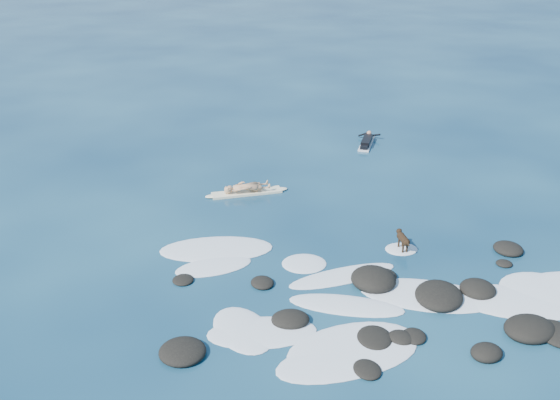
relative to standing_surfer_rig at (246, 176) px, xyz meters
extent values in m
plane|color=#0A2642|center=(2.71, -6.72, -0.76)|extent=(160.00, 160.00, 0.00)
ellipsoid|color=black|center=(3.15, -7.23, -0.61)|extent=(1.73, 1.77, 0.60)
ellipsoid|color=black|center=(-0.20, -6.78, -0.70)|extent=(0.88, 0.93, 0.24)
ellipsoid|color=black|center=(4.80, -8.31, -0.64)|extent=(1.93, 2.06, 0.47)
ellipsoid|color=black|center=(2.41, -9.89, -0.70)|extent=(1.15, 1.26, 0.24)
ellipsoid|color=black|center=(3.57, -6.98, -0.68)|extent=(0.82, 0.84, 0.33)
ellipsoid|color=black|center=(-2.61, -9.76, -0.67)|extent=(1.60, 1.59, 0.36)
ellipsoid|color=black|center=(6.08, -8.14, -0.65)|extent=(1.19, 1.20, 0.44)
ellipsoid|color=black|center=(8.16, -5.94, -0.67)|extent=(1.20, 1.23, 0.36)
ellipsoid|color=black|center=(3.47, -9.97, -0.70)|extent=(0.79, 0.85, 0.22)
ellipsoid|color=black|center=(7.26, -10.44, -0.69)|extent=(1.06, 1.31, 0.27)
ellipsoid|color=black|center=(6.60, -10.20, -0.63)|extent=(1.69, 1.52, 0.50)
ellipsoid|color=black|center=(7.61, -6.75, -0.72)|extent=(0.59, 0.57, 0.17)
ellipsoid|color=black|center=(1.88, -11.07, -0.71)|extent=(0.81, 0.90, 0.19)
ellipsoid|color=black|center=(5.04, -10.94, -0.66)|extent=(1.03, 0.95, 0.38)
ellipsoid|color=black|center=(-2.57, -6.23, -0.72)|extent=(0.79, 0.81, 0.16)
ellipsoid|color=black|center=(3.10, -9.99, -0.70)|extent=(0.90, 0.87, 0.25)
ellipsoid|color=black|center=(0.33, -8.82, -0.66)|extent=(1.14, 0.96, 0.41)
ellipsoid|color=white|center=(4.51, -8.09, -0.75)|extent=(4.28, 3.01, 0.12)
ellipsoid|color=white|center=(2.06, -8.25, -0.75)|extent=(3.50, 2.12, 0.12)
ellipsoid|color=white|center=(-1.60, -5.51, -0.75)|extent=(2.68, 1.66, 0.12)
ellipsoid|color=white|center=(-1.00, -8.97, -0.75)|extent=(2.13, 2.66, 0.12)
ellipsoid|color=white|center=(2.34, -6.68, -0.75)|extent=(3.74, 1.74, 0.12)
ellipsoid|color=white|center=(1.77, -10.16, -0.75)|extent=(3.97, 2.75, 0.12)
ellipsoid|color=white|center=(7.97, -8.38, -0.75)|extent=(2.91, 2.77, 0.12)
ellipsoid|color=white|center=(-1.45, -4.39, -0.75)|extent=(3.90, 2.00, 0.12)
ellipsoid|color=white|center=(1.54, -10.52, -0.75)|extent=(4.13, 2.35, 0.12)
ellipsoid|color=white|center=(6.85, -8.78, -0.75)|extent=(3.91, 2.94, 0.12)
ellipsoid|color=white|center=(1.28, -5.76, -0.75)|extent=(1.57, 1.41, 0.12)
ellipsoid|color=white|center=(-0.49, -9.17, -0.75)|extent=(3.05, 1.60, 0.12)
ellipsoid|color=white|center=(4.68, -5.31, -0.75)|extent=(1.10, 0.90, 0.12)
cube|color=#F7EEC6|center=(0.00, 0.00, -0.71)|extent=(2.85, 0.88, 0.09)
ellipsoid|color=#F7EEC6|center=(1.39, 0.15, -0.71)|extent=(0.59, 0.38, 0.10)
ellipsoid|color=#F7EEC6|center=(-1.39, -0.15, -0.71)|extent=(0.59, 0.38, 0.10)
imported|color=tan|center=(0.00, 0.00, 0.25)|extent=(0.50, 0.71, 1.82)
cube|color=white|center=(6.36, 5.01, -0.71)|extent=(1.38, 2.28, 0.08)
ellipsoid|color=white|center=(6.81, 6.04, -0.71)|extent=(0.45, 0.56, 0.08)
cube|color=black|center=(6.36, 5.01, -0.55)|extent=(0.94, 1.44, 0.23)
sphere|color=tan|center=(6.68, 5.74, -0.43)|extent=(0.31, 0.31, 0.24)
cylinder|color=black|center=(6.48, 6.00, -0.56)|extent=(0.57, 0.10, 0.26)
cylinder|color=black|center=(7.01, 5.77, -0.56)|extent=(0.46, 0.48, 0.26)
cube|color=black|center=(6.05, 4.30, -0.59)|extent=(0.55, 0.66, 0.14)
cylinder|color=black|center=(4.68, -5.41, -0.31)|extent=(0.29, 0.54, 0.25)
sphere|color=black|center=(4.66, -5.17, -0.31)|extent=(0.29, 0.29, 0.27)
sphere|color=black|center=(4.70, -5.64, -0.31)|extent=(0.26, 0.26, 0.24)
sphere|color=black|center=(4.65, -5.02, -0.22)|extent=(0.20, 0.20, 0.19)
cone|color=black|center=(4.64, -4.90, -0.23)|extent=(0.11, 0.13, 0.10)
cone|color=black|center=(4.60, -5.03, -0.14)|extent=(0.09, 0.07, 0.09)
cone|color=black|center=(4.70, -5.02, -0.14)|extent=(0.09, 0.07, 0.09)
cylinder|color=black|center=(4.60, -5.23, -0.58)|extent=(0.07, 0.07, 0.35)
cylinder|color=black|center=(4.73, -5.22, -0.58)|extent=(0.07, 0.07, 0.35)
cylinder|color=black|center=(4.62, -5.59, -0.58)|extent=(0.07, 0.07, 0.35)
cylinder|color=black|center=(4.76, -5.58, -0.58)|extent=(0.07, 0.07, 0.35)
cylinder|color=black|center=(4.70, -5.76, -0.26)|extent=(0.06, 0.25, 0.15)
camera|label=1|loc=(-2.02, -22.79, 9.47)|focal=40.00mm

